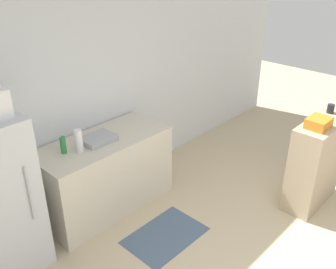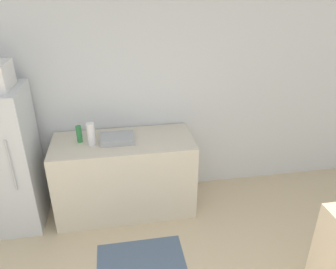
{
  "view_description": "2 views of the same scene",
  "coord_description": "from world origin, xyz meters",
  "px_view_note": "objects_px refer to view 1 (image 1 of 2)",
  "views": [
    {
      "loc": [
        -2.17,
        -0.54,
        2.82
      ],
      "look_at": [
        0.17,
        1.66,
        1.19
      ],
      "focal_mm": 40.0,
      "sensor_mm": 36.0,
      "label": 1
    },
    {
      "loc": [
        -0.04,
        -0.71,
        2.52
      ],
      "look_at": [
        0.42,
        1.99,
        1.19
      ],
      "focal_mm": 35.0,
      "sensor_mm": 36.0,
      "label": 2
    }
  ],
  "objects_px": {
    "bottle_tall": "(79,141)",
    "bottle_short": "(63,145)",
    "jar": "(331,109)",
    "basket": "(319,123)"
  },
  "relations": [
    {
      "from": "bottle_short",
      "to": "bottle_tall",
      "type": "bearing_deg",
      "value": -35.2
    },
    {
      "from": "bottle_short",
      "to": "jar",
      "type": "height_order",
      "value": "jar"
    },
    {
      "from": "jar",
      "to": "bottle_short",
      "type": "bearing_deg",
      "value": 146.08
    },
    {
      "from": "bottle_short",
      "to": "jar",
      "type": "bearing_deg",
      "value": -33.92
    },
    {
      "from": "bottle_tall",
      "to": "jar",
      "type": "distance_m",
      "value": 2.91
    },
    {
      "from": "bottle_short",
      "to": "jar",
      "type": "relative_size",
      "value": 1.8
    },
    {
      "from": "bottle_short",
      "to": "basket",
      "type": "xyz_separation_m",
      "value": [
        2.05,
        -1.78,
        0.12
      ]
    },
    {
      "from": "bottle_tall",
      "to": "bottle_short",
      "type": "height_order",
      "value": "bottle_tall"
    },
    {
      "from": "bottle_tall",
      "to": "jar",
      "type": "bearing_deg",
      "value": -33.85
    },
    {
      "from": "bottle_short",
      "to": "basket",
      "type": "bearing_deg",
      "value": -40.96
    }
  ]
}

